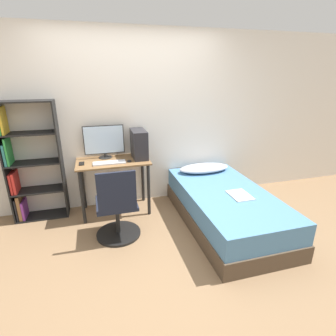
% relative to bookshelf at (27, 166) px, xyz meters
% --- Properties ---
extents(ground_plane, '(14.00, 14.00, 0.00)m').
position_rel_bookshelf_xyz_m(ground_plane, '(1.46, -1.27, -0.76)').
color(ground_plane, '#846647').
extents(wall_back, '(8.00, 0.05, 2.50)m').
position_rel_bookshelf_xyz_m(wall_back, '(1.46, 0.17, 0.49)').
color(wall_back, silver).
rests_on(wall_back, ground_plane).
extents(desk, '(0.98, 0.55, 0.77)m').
position_rel_bookshelf_xyz_m(desk, '(1.11, -0.13, -0.12)').
color(desk, brown).
rests_on(desk, ground_plane).
extents(bookshelf, '(0.68, 0.29, 1.59)m').
position_rel_bookshelf_xyz_m(bookshelf, '(0.00, 0.00, 0.00)').
color(bookshelf, black).
rests_on(bookshelf, ground_plane).
extents(office_chair, '(0.54, 0.54, 0.92)m').
position_rel_bookshelf_xyz_m(office_chair, '(1.08, -0.81, -0.41)').
color(office_chair, black).
rests_on(office_chair, ground_plane).
extents(bed, '(1.03, 1.99, 0.47)m').
position_rel_bookshelf_xyz_m(bed, '(2.48, -0.85, -0.52)').
color(bed, '#4C3D2D').
rests_on(bed, ground_plane).
extents(pillow, '(0.79, 0.36, 0.11)m').
position_rel_bookshelf_xyz_m(pillow, '(2.48, -0.11, -0.23)').
color(pillow, '#B2B7C6').
rests_on(pillow, bed).
extents(magazine, '(0.24, 0.32, 0.01)m').
position_rel_bookshelf_xyz_m(magazine, '(2.57, -1.03, -0.28)').
color(magazine, silver).
rests_on(magazine, bed).
extents(monitor, '(0.55, 0.19, 0.46)m').
position_rel_bookshelf_xyz_m(monitor, '(1.02, 0.04, 0.26)').
color(monitor, black).
rests_on(monitor, desk).
extents(keyboard, '(0.43, 0.14, 0.02)m').
position_rel_bookshelf_xyz_m(keyboard, '(1.05, -0.24, 0.03)').
color(keyboard, silver).
rests_on(keyboard, desk).
extents(pc_tower, '(0.19, 0.41, 0.39)m').
position_rel_bookshelf_xyz_m(pc_tower, '(1.48, -0.08, 0.21)').
color(pc_tower, '#232328').
rests_on(pc_tower, desk).
extents(mouse, '(0.06, 0.09, 0.02)m').
position_rel_bookshelf_xyz_m(mouse, '(1.32, -0.24, 0.03)').
color(mouse, black).
rests_on(mouse, desk).
extents(phone, '(0.07, 0.14, 0.01)m').
position_rel_bookshelf_xyz_m(phone, '(0.70, -0.16, 0.02)').
color(phone, black).
rests_on(phone, desk).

